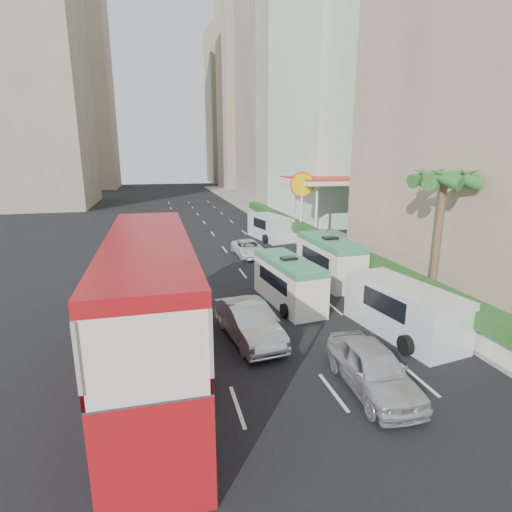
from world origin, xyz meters
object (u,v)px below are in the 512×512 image
object	(u,v)px
minibus_far	(329,260)
minibus_near	(288,281)
panel_van_far	(270,227)
palm_tree	(437,241)
shell_station	(324,206)
car_silver_lane_b	(371,389)
double_decker_bus	(152,313)
van_asset	(249,256)
panel_van_near	(403,310)
car_silver_lane_a	(249,339)

from	to	relation	value
minibus_far	minibus_near	bearing A→B (deg)	-141.34
panel_van_far	palm_tree	distance (m)	18.75
minibus_near	shell_station	xyz separation A→B (m)	(9.25, 16.89, 1.57)
car_silver_lane_b	shell_station	world-z (taller)	shell_station
double_decker_bus	van_asset	world-z (taller)	double_decker_bus
panel_van_near	shell_station	size ratio (longest dim) A/B	0.68
car_silver_lane_b	palm_tree	size ratio (longest dim) A/B	0.70
car_silver_lane_b	panel_van_far	xyz separation A→B (m)	(3.51, 24.43, 1.07)
panel_van_near	double_decker_bus	bearing A→B (deg)	179.35
car_silver_lane_a	minibus_far	bearing A→B (deg)	37.92
palm_tree	minibus_far	bearing A→B (deg)	122.19
minibus_far	shell_station	world-z (taller)	shell_station
minibus_near	van_asset	bearing A→B (deg)	81.97
car_silver_lane_b	palm_tree	xyz separation A→B (m)	(6.89, 6.13, 3.38)
double_decker_bus	minibus_far	world-z (taller)	double_decker_bus
minibus_near	minibus_far	bearing A→B (deg)	34.16
double_decker_bus	panel_van_far	xyz separation A→B (m)	(10.43, 22.30, -1.46)
panel_van_near	palm_tree	bearing A→B (deg)	28.40
van_asset	double_decker_bus	bearing A→B (deg)	-115.78
double_decker_bus	palm_tree	world-z (taller)	palm_tree
car_silver_lane_a	minibus_near	bearing A→B (deg)	43.30
double_decker_bus	minibus_far	size ratio (longest dim) A/B	1.88
car_silver_lane_a	palm_tree	bearing A→B (deg)	1.00
minibus_near	palm_tree	world-z (taller)	palm_tree
minibus_near	panel_van_near	size ratio (longest dim) A/B	0.98
car_silver_lane_a	van_asset	world-z (taller)	car_silver_lane_a
car_silver_lane_b	double_decker_bus	bearing A→B (deg)	164.86
car_silver_lane_b	palm_tree	bearing A→B (deg)	43.68
minibus_far	car_silver_lane_b	bearing A→B (deg)	-109.19
van_asset	minibus_far	world-z (taller)	minibus_far
van_asset	minibus_near	distance (m)	10.47
car_silver_lane_a	shell_station	xyz separation A→B (m)	(12.20, 20.55, 2.75)
van_asset	panel_van_near	size ratio (longest dim) A/B	0.78
panel_van_far	panel_van_near	bearing A→B (deg)	-101.18
car_silver_lane_b	panel_van_near	bearing A→B (deg)	47.82
panel_van_far	palm_tree	world-z (taller)	palm_tree
minibus_far	palm_tree	bearing A→B (deg)	-59.70
car_silver_lane_b	panel_van_far	world-z (taller)	panel_van_far
double_decker_bus	van_asset	distance (m)	18.13
car_silver_lane_a	minibus_far	xyz separation A→B (m)	(6.67, 6.84, 1.30)
car_silver_lane_b	shell_station	distance (m)	26.86
double_decker_bus	palm_tree	distance (m)	14.39
van_asset	palm_tree	distance (m)	14.61
panel_van_far	van_asset	bearing A→B (deg)	-131.24
car_silver_lane_a	van_asset	size ratio (longest dim) A/B	1.11
panel_van_near	van_asset	bearing A→B (deg)	93.92
palm_tree	car_silver_lane_a	bearing A→B (deg)	-171.21
minibus_near	minibus_far	size ratio (longest dim) A/B	0.91
car_silver_lane_a	double_decker_bus	bearing A→B (deg)	-154.97
panel_van_near	panel_van_far	bearing A→B (deg)	81.37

